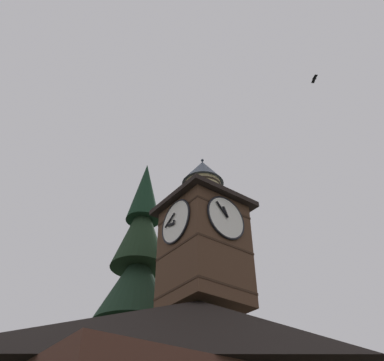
% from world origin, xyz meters
% --- Properties ---
extents(clock_tower, '(3.84, 3.84, 8.25)m').
position_xyz_m(clock_tower, '(-2.52, -1.44, 10.58)').
color(clock_tower, '#4C3323').
rests_on(clock_tower, building_main).
extents(pine_tree_behind, '(6.83, 6.83, 18.81)m').
position_xyz_m(pine_tree_behind, '(-2.44, -7.32, 7.45)').
color(pine_tree_behind, '#473323').
rests_on(pine_tree_behind, ground_plane).
extents(flying_bird_high, '(0.47, 0.64, 0.14)m').
position_xyz_m(flying_bird_high, '(-7.53, 3.31, 21.08)').
color(flying_bird_high, black).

